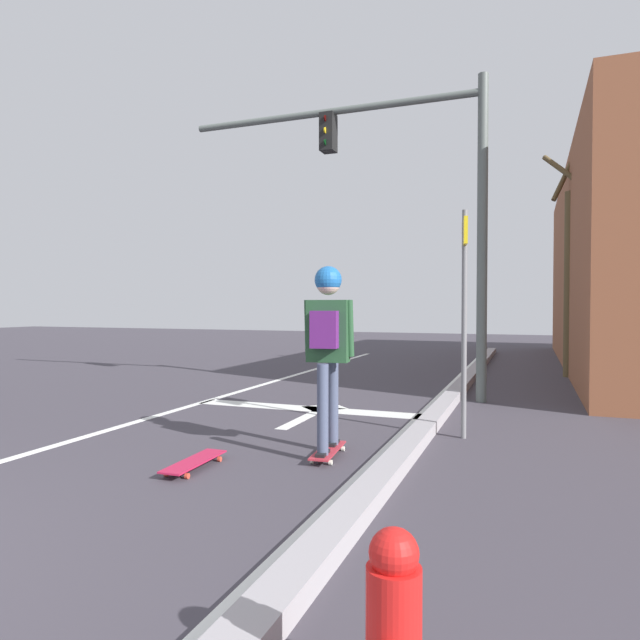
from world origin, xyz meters
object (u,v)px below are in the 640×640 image
object	(u,v)px
street_sign_post	(464,291)
roadside_tree	(571,274)
skater	(328,331)
traffic_signal_mast	(406,180)
fire_hydrant	(394,628)
skateboard	(328,451)
spare_skateboard	(194,462)

from	to	relation	value
street_sign_post	roadside_tree	distance (m)	6.58
skater	traffic_signal_mast	distance (m)	4.47
traffic_signal_mast	roadside_tree	size ratio (longest dim) A/B	1.08
traffic_signal_mast	fire_hydrant	xyz separation A→B (m)	(1.46, -7.04, -3.19)
skater	roadside_tree	xyz separation A→B (m)	(2.67, 7.68, 0.92)
skateboard	skater	distance (m)	1.19
skateboard	spare_skateboard	xyz separation A→B (m)	(-1.02, -0.80, 0.00)
traffic_signal_mast	fire_hydrant	world-z (taller)	traffic_signal_mast
spare_skateboard	traffic_signal_mast	size ratio (longest dim) A/B	0.16
skater	fire_hydrant	distance (m)	3.62
fire_hydrant	roadside_tree	size ratio (longest dim) A/B	0.15
street_sign_post	traffic_signal_mast	bearing A→B (deg)	115.50
skater	roadside_tree	bearing A→B (deg)	70.85
spare_skateboard	fire_hydrant	size ratio (longest dim) A/B	1.17
fire_hydrant	roadside_tree	xyz separation A→B (m)	(1.26, 10.89, 1.81)
spare_skateboard	traffic_signal_mast	bearing A→B (deg)	78.12
skater	fire_hydrant	bearing A→B (deg)	-66.21
skater	street_sign_post	distance (m)	1.79
traffic_signal_mast	street_sign_post	bearing A→B (deg)	-64.50
spare_skateboard	roadside_tree	bearing A→B (deg)	66.48
spare_skateboard	traffic_signal_mast	world-z (taller)	traffic_signal_mast
skater	street_sign_post	world-z (taller)	street_sign_post
fire_hydrant	street_sign_post	bearing A→B (deg)	93.16
traffic_signal_mast	street_sign_post	world-z (taller)	traffic_signal_mast
traffic_signal_mast	fire_hydrant	bearing A→B (deg)	-78.29
skateboard	spare_skateboard	world-z (taller)	same
traffic_signal_mast	street_sign_post	size ratio (longest dim) A/B	2.00
street_sign_post	fire_hydrant	size ratio (longest dim) A/B	3.62
spare_skateboard	street_sign_post	xyz separation A→B (m)	(2.18, 2.09, 1.60)
street_sign_post	roadside_tree	bearing A→B (deg)	76.74
spare_skateboard	roadside_tree	world-z (taller)	roadside_tree
spare_skateboard	street_sign_post	world-z (taller)	street_sign_post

